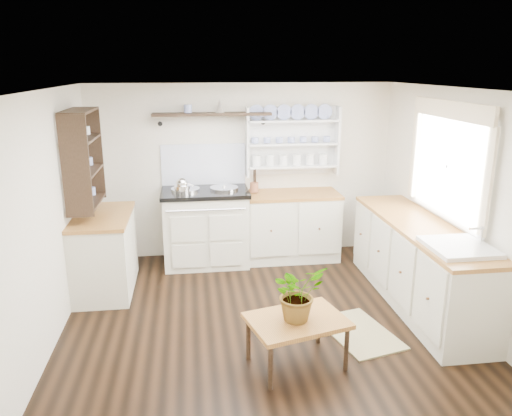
# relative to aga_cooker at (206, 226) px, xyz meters

# --- Properties ---
(floor) EXTENTS (4.00, 3.80, 0.01)m
(floor) POSITION_rel_aga_cooker_xyz_m (0.52, -1.57, -0.50)
(floor) COLOR black
(floor) RESTS_ON ground
(wall_back) EXTENTS (4.00, 0.02, 2.30)m
(wall_back) POSITION_rel_aga_cooker_xyz_m (0.52, 0.33, 0.65)
(wall_back) COLOR beige
(wall_back) RESTS_ON ground
(wall_right) EXTENTS (0.02, 3.80, 2.30)m
(wall_right) POSITION_rel_aga_cooker_xyz_m (2.52, -1.57, 0.65)
(wall_right) COLOR beige
(wall_right) RESTS_ON ground
(wall_left) EXTENTS (0.02, 3.80, 2.30)m
(wall_left) POSITION_rel_aga_cooker_xyz_m (-1.48, -1.57, 0.65)
(wall_left) COLOR beige
(wall_left) RESTS_ON ground
(ceiling) EXTENTS (4.00, 3.80, 0.01)m
(ceiling) POSITION_rel_aga_cooker_xyz_m (0.52, -1.57, 1.80)
(ceiling) COLOR white
(ceiling) RESTS_ON wall_back
(window) EXTENTS (0.08, 1.55, 1.22)m
(window) POSITION_rel_aga_cooker_xyz_m (2.47, -1.42, 1.06)
(window) COLOR white
(window) RESTS_ON wall_right
(aga_cooker) EXTENTS (1.10, 0.76, 1.02)m
(aga_cooker) POSITION_rel_aga_cooker_xyz_m (0.00, 0.00, 0.00)
(aga_cooker) COLOR beige
(aga_cooker) RESTS_ON floor
(back_cabinets) EXTENTS (1.27, 0.63, 0.90)m
(back_cabinets) POSITION_rel_aga_cooker_xyz_m (1.12, 0.03, -0.04)
(back_cabinets) COLOR beige
(back_cabinets) RESTS_ON floor
(right_cabinets) EXTENTS (0.62, 2.43, 0.90)m
(right_cabinets) POSITION_rel_aga_cooker_xyz_m (2.22, -1.47, -0.04)
(right_cabinets) COLOR beige
(right_cabinets) RESTS_ON floor
(belfast_sink) EXTENTS (0.55, 0.60, 0.45)m
(belfast_sink) POSITION_rel_aga_cooker_xyz_m (2.22, -2.22, 0.30)
(belfast_sink) COLOR white
(belfast_sink) RESTS_ON right_cabinets
(left_cabinets) EXTENTS (0.62, 1.13, 0.90)m
(left_cabinets) POSITION_rel_aga_cooker_xyz_m (-1.18, -0.67, -0.04)
(left_cabinets) COLOR beige
(left_cabinets) RESTS_ON floor
(plate_rack) EXTENTS (1.20, 0.22, 0.90)m
(plate_rack) POSITION_rel_aga_cooker_xyz_m (1.17, 0.29, 1.05)
(plate_rack) COLOR white
(plate_rack) RESTS_ON wall_back
(high_shelf) EXTENTS (1.50, 0.29, 0.16)m
(high_shelf) POSITION_rel_aga_cooker_xyz_m (0.12, 0.21, 1.41)
(high_shelf) COLOR black
(high_shelf) RESTS_ON wall_back
(left_shelving) EXTENTS (0.28, 0.80, 1.05)m
(left_shelving) POSITION_rel_aga_cooker_xyz_m (-1.32, -0.67, 1.05)
(left_shelving) COLOR black
(left_shelving) RESTS_ON wall_left
(kettle) EXTENTS (0.20, 0.20, 0.24)m
(kettle) POSITION_rel_aga_cooker_xyz_m (-0.28, -0.12, 0.55)
(kettle) COLOR silver
(kettle) RESTS_ON aga_cooker
(utensil_crock) EXTENTS (0.11, 0.11, 0.13)m
(utensil_crock) POSITION_rel_aga_cooker_xyz_m (0.65, 0.11, 0.47)
(utensil_crock) COLOR brown
(utensil_crock) RESTS_ON back_cabinets
(center_table) EXTENTS (0.93, 0.76, 0.44)m
(center_table) POSITION_rel_aga_cooker_xyz_m (0.68, -2.46, -0.11)
(center_table) COLOR brown
(center_table) RESTS_ON floor
(potted_plant) EXTENTS (0.56, 0.53, 0.49)m
(potted_plant) POSITION_rel_aga_cooker_xyz_m (0.68, -2.46, 0.18)
(potted_plant) COLOR #3F7233
(potted_plant) RESTS_ON center_table
(floor_rug) EXTENTS (0.74, 0.96, 0.02)m
(floor_rug) POSITION_rel_aga_cooker_xyz_m (1.40, -2.04, -0.49)
(floor_rug) COLOR #8A7C50
(floor_rug) RESTS_ON floor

